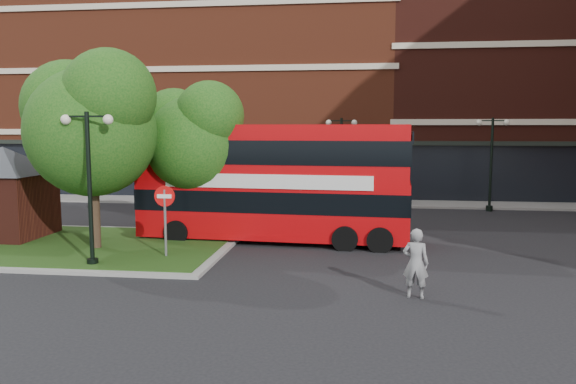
# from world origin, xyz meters

# --- Properties ---
(ground) EXTENTS (120.00, 120.00, 0.00)m
(ground) POSITION_xyz_m (0.00, 0.00, 0.00)
(ground) COLOR black
(ground) RESTS_ON ground
(pavement_far) EXTENTS (44.00, 3.00, 0.12)m
(pavement_far) POSITION_xyz_m (0.00, 16.50, 0.06)
(pavement_far) COLOR slate
(pavement_far) RESTS_ON ground
(terrace_far_left) EXTENTS (26.00, 12.00, 14.00)m
(terrace_far_left) POSITION_xyz_m (-8.00, 24.00, 7.00)
(terrace_far_left) COLOR maroon
(terrace_far_left) RESTS_ON ground
(terrace_far_right) EXTENTS (18.00, 12.00, 16.00)m
(terrace_far_right) POSITION_xyz_m (14.00, 24.00, 8.00)
(terrace_far_right) COLOR #471911
(terrace_far_right) RESTS_ON ground
(traffic_island) EXTENTS (12.60, 7.60, 0.15)m
(traffic_island) POSITION_xyz_m (-8.00, 3.00, 0.07)
(traffic_island) COLOR gray
(traffic_island) RESTS_ON ground
(kiosk) EXTENTS (6.51, 6.51, 3.60)m
(kiosk) POSITION_xyz_m (-11.00, 4.00, 2.32)
(kiosk) COLOR #471911
(kiosk) RESTS_ON traffic_island
(tree_island_west) EXTENTS (5.40, 4.71, 7.21)m
(tree_island_west) POSITION_xyz_m (-6.60, 2.58, 4.79)
(tree_island_west) COLOR #2D2116
(tree_island_west) RESTS_ON ground
(tree_island_east) EXTENTS (4.46, 3.90, 6.29)m
(tree_island_east) POSITION_xyz_m (-3.58, 5.06, 4.24)
(tree_island_east) COLOR #2D2116
(tree_island_east) RESTS_ON ground
(lamp_island) EXTENTS (1.72, 0.36, 5.00)m
(lamp_island) POSITION_xyz_m (-5.50, 0.20, 2.83)
(lamp_island) COLOR black
(lamp_island) RESTS_ON ground
(lamp_far_left) EXTENTS (1.72, 0.36, 5.00)m
(lamp_far_left) POSITION_xyz_m (2.00, 14.50, 2.83)
(lamp_far_left) COLOR black
(lamp_far_left) RESTS_ON ground
(lamp_far_right) EXTENTS (1.72, 0.36, 5.00)m
(lamp_far_right) POSITION_xyz_m (10.00, 14.50, 2.83)
(lamp_far_right) COLOR black
(lamp_far_right) RESTS_ON ground
(bus) EXTENTS (10.72, 3.11, 4.04)m
(bus) POSITION_xyz_m (-0.36, 5.14, 2.65)
(bus) COLOR #B6070A
(bus) RESTS_ON ground
(woman) EXTENTS (0.75, 0.56, 1.87)m
(woman) POSITION_xyz_m (4.52, -1.74, 0.94)
(woman) COLOR gray
(woman) RESTS_ON ground
(car_silver) EXTENTS (4.30, 2.16, 1.40)m
(car_silver) POSITION_xyz_m (-5.93, 16.00, 0.70)
(car_silver) COLOR #B1B4B8
(car_silver) RESTS_ON ground
(car_white) EXTENTS (4.40, 1.71, 1.43)m
(car_white) POSITION_xyz_m (3.19, 16.00, 0.71)
(car_white) COLOR white
(car_white) RESTS_ON ground
(no_entry_sign) EXTENTS (0.71, 0.09, 2.55)m
(no_entry_sign) POSITION_xyz_m (-3.50, 1.50, 1.82)
(no_entry_sign) COLOR slate
(no_entry_sign) RESTS_ON ground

